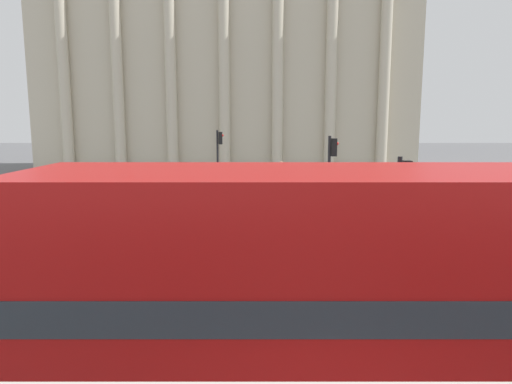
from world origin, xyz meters
name	(u,v)px	position (x,y,z in m)	size (l,w,h in m)	color
double_decker_bus	(395,294)	(1.13, 3.81, 2.24)	(10.26, 2.70, 3.98)	black
plaza_building_left	(228,72)	(-3.42, 43.05, 9.39)	(33.24, 14.94, 18.79)	beige
traffic_light_near	(399,208)	(2.83, 9.05, 2.47)	(0.42, 0.24, 3.77)	black
traffic_light_mid	(329,172)	(2.13, 15.70, 2.66)	(0.42, 0.24, 4.09)	black
traffic_light_far	(217,156)	(-2.96, 23.74, 2.71)	(0.42, 0.24, 4.17)	black
car_maroon	(149,185)	(-7.40, 25.95, 0.70)	(4.20, 1.93, 1.35)	black
pedestrian_red	(161,195)	(-5.55, 20.36, 1.01)	(0.32, 0.32, 1.75)	#282B33
pedestrian_blue	(293,194)	(1.09, 20.39, 1.06)	(0.32, 0.32, 1.82)	#282B33
pedestrian_yellow	(280,172)	(1.02, 30.75, 1.05)	(0.32, 0.32, 1.81)	#282B33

